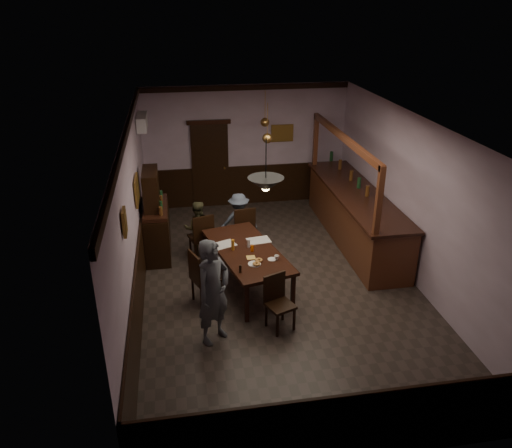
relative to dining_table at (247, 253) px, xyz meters
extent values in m
cube|color=#2D2621|center=(0.58, 0.01, -0.69)|extent=(5.00, 8.00, 0.01)
cube|color=white|center=(0.58, 0.01, 2.31)|extent=(5.00, 8.00, 0.01)
cube|color=#A891A5|center=(0.58, 4.01, 0.81)|extent=(5.00, 0.01, 3.00)
cube|color=#A891A5|center=(0.58, -3.99, 0.81)|extent=(5.00, 0.01, 3.00)
cube|color=#A891A5|center=(-1.92, 0.01, 0.81)|extent=(0.01, 8.00, 3.00)
cube|color=#A891A5|center=(3.08, 0.01, 0.81)|extent=(0.01, 8.00, 3.00)
cube|color=black|center=(0.00, 0.00, 0.03)|extent=(1.49, 2.37, 0.06)
cube|color=black|center=(-0.17, -1.09, -0.34)|extent=(0.07, 0.07, 0.69)
cube|color=black|center=(0.65, -0.89, -0.34)|extent=(0.07, 0.07, 0.69)
cube|color=black|center=(-0.65, 0.89, -0.34)|extent=(0.07, 0.07, 0.69)
cube|color=black|center=(0.17, 1.09, -0.34)|extent=(0.07, 0.07, 0.69)
cube|color=black|center=(-0.76, 1.21, -0.22)|extent=(0.54, 0.54, 0.05)
cube|color=black|center=(-0.70, 1.02, 0.06)|extent=(0.43, 0.16, 0.52)
cube|color=black|center=(-0.63, 1.42, -0.46)|extent=(0.04, 0.04, 0.45)
cube|color=black|center=(-0.97, 1.33, -0.46)|extent=(0.04, 0.04, 0.45)
cube|color=black|center=(-0.54, 1.08, -0.46)|extent=(0.04, 0.04, 0.45)
cube|color=black|center=(-0.88, 0.99, -0.46)|extent=(0.04, 0.04, 0.45)
cube|color=black|center=(0.12, 1.42, -0.21)|extent=(0.49, 0.49, 0.05)
cube|color=black|center=(0.15, 1.22, 0.07)|extent=(0.44, 0.10, 0.52)
cube|color=black|center=(0.27, 1.62, -0.46)|extent=(0.04, 0.04, 0.45)
cube|color=black|center=(-0.08, 1.57, -0.46)|extent=(0.04, 0.04, 0.45)
cube|color=black|center=(0.32, 1.26, -0.46)|extent=(0.04, 0.04, 0.45)
cube|color=black|center=(-0.03, 1.22, -0.46)|extent=(0.04, 0.04, 0.45)
cube|color=black|center=(0.33, -1.36, -0.26)|extent=(0.52, 0.52, 0.05)
cube|color=black|center=(0.26, -1.19, 0.00)|extent=(0.38, 0.18, 0.47)
cube|color=black|center=(0.24, -1.57, -0.48)|extent=(0.04, 0.04, 0.41)
cube|color=black|center=(0.54, -1.45, -0.48)|extent=(0.04, 0.04, 0.41)
cube|color=black|center=(0.12, -1.27, -0.48)|extent=(0.04, 0.04, 0.41)
cube|color=black|center=(0.42, -1.15, -0.48)|extent=(0.04, 0.04, 0.41)
cube|color=black|center=(-0.78, -0.39, -0.22)|extent=(0.56, 0.56, 0.05)
cube|color=black|center=(-0.96, -0.47, 0.05)|extent=(0.20, 0.41, 0.51)
cube|color=black|center=(-0.55, -0.49, -0.47)|extent=(0.04, 0.04, 0.44)
cube|color=black|center=(-0.68, -0.17, -0.47)|extent=(0.04, 0.04, 0.44)
cube|color=black|center=(-0.88, -0.62, -0.47)|extent=(0.04, 0.04, 0.44)
cube|color=black|center=(-1.00, -0.30, -0.47)|extent=(0.04, 0.04, 0.44)
imported|color=#50545B|center=(-0.73, -1.46, 0.17)|extent=(0.74, 0.72, 1.71)
imported|color=#4A482C|center=(-0.80, 1.40, -0.10)|extent=(0.59, 0.48, 1.17)
imported|color=#4D5A6F|center=(0.07, 1.61, -0.09)|extent=(0.77, 0.45, 1.19)
cube|color=silver|center=(-0.39, 0.26, 0.07)|extent=(0.50, 0.43, 0.01)
cube|color=silver|center=(0.27, 0.32, 0.07)|extent=(0.46, 0.35, 0.01)
cube|color=#DCAD51|center=(0.03, -0.30, 0.07)|extent=(0.18, 0.18, 0.00)
cylinder|color=white|center=(0.37, -0.43, 0.07)|extent=(0.15, 0.15, 0.01)
imported|color=white|center=(0.45, -0.46, 0.11)|extent=(0.10, 0.10, 0.07)
cylinder|color=white|center=(0.05, -0.55, 0.07)|extent=(0.22, 0.22, 0.01)
torus|color=#C68C47|center=(0.07, -0.60, 0.10)|extent=(0.13, 0.13, 0.04)
torus|color=#C68C47|center=(0.14, -0.48, 0.10)|extent=(0.13, 0.13, 0.04)
cylinder|color=orange|center=(0.08, -0.08, 0.12)|extent=(0.07, 0.07, 0.12)
cylinder|color=#BF721E|center=(-0.25, 0.04, 0.16)|extent=(0.06, 0.06, 0.20)
cylinder|color=silver|center=(0.05, 0.10, 0.14)|extent=(0.06, 0.06, 0.15)
cylinder|color=black|center=(-0.23, -0.78, 0.13)|extent=(0.04, 0.04, 0.14)
cube|color=black|center=(-1.62, 1.56, -0.20)|extent=(0.49, 1.37, 0.98)
cube|color=black|center=(-1.62, 1.56, 0.34)|extent=(0.47, 1.32, 0.08)
cube|color=black|center=(-1.67, 1.56, 0.73)|extent=(0.29, 0.88, 0.78)
cube|color=#4E2714|center=(2.58, 1.51, -0.14)|extent=(0.88, 4.13, 1.08)
cube|color=black|center=(2.56, 1.51, 0.41)|extent=(0.98, 4.22, 0.06)
cube|color=#4E2714|center=(2.19, 1.51, 1.62)|extent=(0.10, 4.03, 0.12)
cube|color=#4E2714|center=(2.19, -0.46, 1.03)|extent=(0.10, 0.10, 1.28)
cube|color=#4E2714|center=(2.19, 3.47, 1.03)|extent=(0.10, 0.10, 1.28)
cube|color=black|center=(-0.32, 3.96, 0.36)|extent=(0.90, 0.06, 2.10)
cube|color=white|center=(-1.80, 2.91, 1.76)|extent=(0.20, 0.85, 0.30)
cube|color=olive|center=(-1.88, -1.59, 1.46)|extent=(0.04, 0.28, 0.36)
cube|color=olive|center=(-1.88, 0.81, 1.01)|extent=(0.04, 0.62, 0.48)
cube|color=olive|center=(1.48, 3.97, 1.11)|extent=(0.55, 0.04, 0.42)
cylinder|color=black|center=(0.19, -0.78, 1.95)|extent=(0.02, 0.02, 0.74)
cone|color=black|center=(0.19, -0.78, 1.58)|extent=(0.56, 0.56, 0.22)
sphere|color=#FFD88C|center=(0.19, -0.78, 1.53)|extent=(0.12, 0.12, 0.12)
cylinder|color=#BF8C3F|center=(0.68, 1.73, 1.96)|extent=(0.02, 0.02, 0.70)
cone|color=#BF8C3F|center=(0.68, 1.73, 1.61)|extent=(0.20, 0.20, 0.22)
sphere|color=#FFD88C|center=(0.68, 1.73, 1.56)|extent=(0.12, 0.12, 0.12)
cylinder|color=#BF8C3F|center=(0.88, 3.07, 1.96)|extent=(0.02, 0.02, 0.70)
cone|color=#BF8C3F|center=(0.88, 3.07, 1.61)|extent=(0.20, 0.20, 0.22)
sphere|color=#FFD88C|center=(0.88, 3.07, 1.56)|extent=(0.12, 0.12, 0.12)
camera|label=1|loc=(-1.14, -7.83, 4.22)|focal=35.00mm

